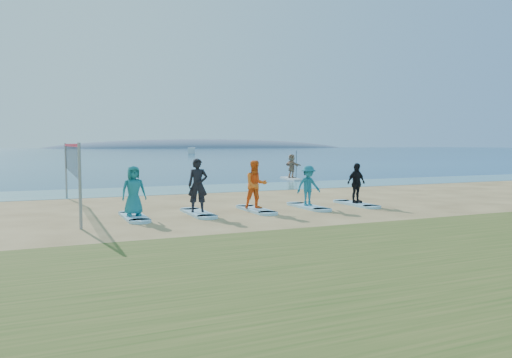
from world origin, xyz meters
name	(u,v)px	position (x,y,z in m)	size (l,w,h in m)	color
ground	(314,211)	(0.00, 0.00, 0.00)	(600.00, 600.00, 0.00)	tan
shallow_water	(218,188)	(0.00, 10.50, 0.01)	(600.00, 600.00, 0.00)	teal
ocean	(66,152)	(0.00, 160.00, 0.01)	(600.00, 600.00, 0.00)	navy
island_ridge	(207,148)	(95.00, 300.00, 0.00)	(220.00, 56.00, 18.00)	slate
volleyball_net	(71,159)	(-8.07, 3.94, 1.90)	(0.18, 9.09, 2.50)	gray
paddleboard	(292,179)	(6.97, 14.88, 0.06)	(0.70, 3.00, 0.12)	silver
paddleboarder	(292,166)	(6.97, 14.88, 0.95)	(1.53, 0.49, 1.65)	tan
boat_offshore_b	(192,154)	(27.87, 109.85, 0.00)	(1.80, 6.32, 1.55)	silver
surfboard_0	(134,217)	(-6.33, 0.95, 0.04)	(0.70, 2.20, 0.09)	#9BD3F1
student_0	(134,191)	(-6.33, 0.95, 0.92)	(0.81, 0.53, 1.65)	#1A7481
surfboard_1	(198,213)	(-4.12, 0.95, 0.04)	(0.70, 2.20, 0.09)	#9BD3F1
student_1	(198,185)	(-4.12, 0.95, 1.02)	(0.68, 0.45, 1.87)	black
surfboard_2	(256,210)	(-1.90, 0.95, 0.04)	(0.70, 2.20, 0.09)	#9BD3F1
student_2	(256,185)	(-1.90, 0.95, 0.97)	(0.86, 0.67, 1.77)	orange
surfboard_3	(308,207)	(0.31, 0.95, 0.04)	(0.70, 2.20, 0.09)	#9BD3F1
student_3	(308,186)	(0.31, 0.95, 0.86)	(1.00, 0.57, 1.54)	#1B6C84
surfboard_4	(356,204)	(2.52, 0.95, 0.04)	(0.70, 2.20, 0.09)	#9BD3F1
student_4	(356,183)	(2.52, 0.95, 0.89)	(0.94, 0.39, 1.61)	black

